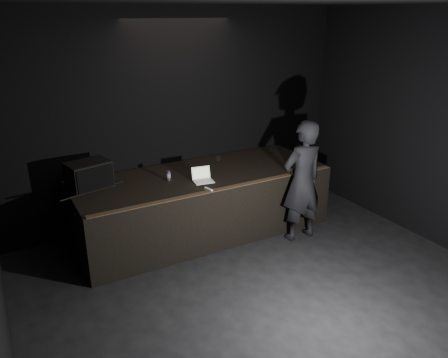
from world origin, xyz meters
TOP-DOWN VIEW (x-y plane):
  - ground at (0.00, 0.00)m, footprint 7.00×7.00m
  - room_walls at (0.00, 0.00)m, footprint 6.10×7.10m
  - stage_riser at (0.00, 2.73)m, footprint 4.00×1.50m
  - riser_lip at (0.00, 2.02)m, footprint 3.92×0.10m
  - stage_monitor at (-1.67, 3.01)m, footprint 0.66×0.54m
  - cable at (-1.68, 2.83)m, footprint 0.96×0.32m
  - laptop at (-0.12, 2.45)m, footprint 0.32×0.30m
  - beer_can at (-0.56, 2.72)m, footprint 0.06×0.06m
  - plastic_cup at (0.51, 3.12)m, footprint 0.08×0.08m
  - wii_remote at (-0.22, 2.08)m, footprint 0.07×0.16m
  - person at (1.25, 1.78)m, footprint 0.70×0.46m

SIDE VIEW (x-z plane):
  - ground at x=0.00m, z-range 0.00..0.00m
  - stage_riser at x=0.00m, z-range 0.00..1.00m
  - person at x=1.25m, z-range 0.00..1.91m
  - riser_lip at x=0.00m, z-range 1.00..1.01m
  - cable at x=-1.68m, z-range 1.00..1.02m
  - wii_remote at x=-0.22m, z-range 1.00..1.03m
  - plastic_cup at x=0.51m, z-range 1.00..1.10m
  - laptop at x=-0.12m, z-range 0.95..1.15m
  - beer_can at x=-0.56m, z-range 1.00..1.15m
  - stage_monitor at x=-1.67m, z-range 1.00..1.39m
  - room_walls at x=0.00m, z-range 0.26..3.78m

